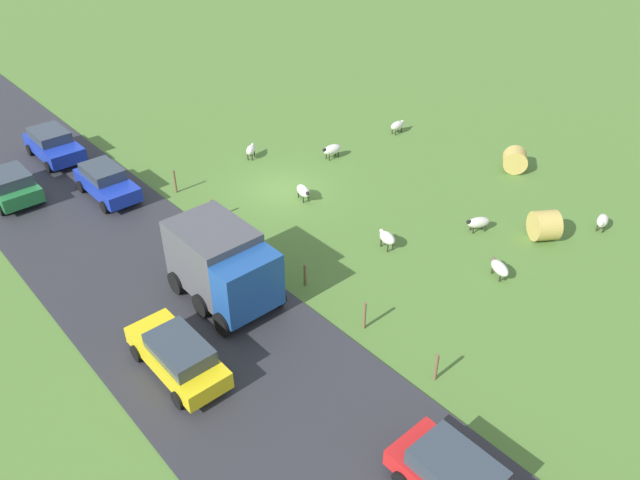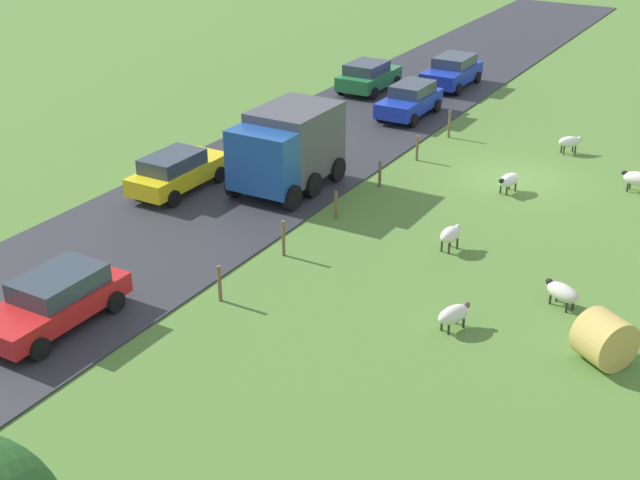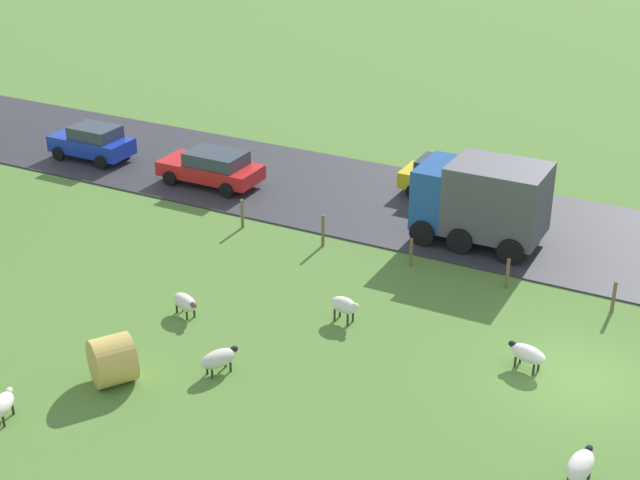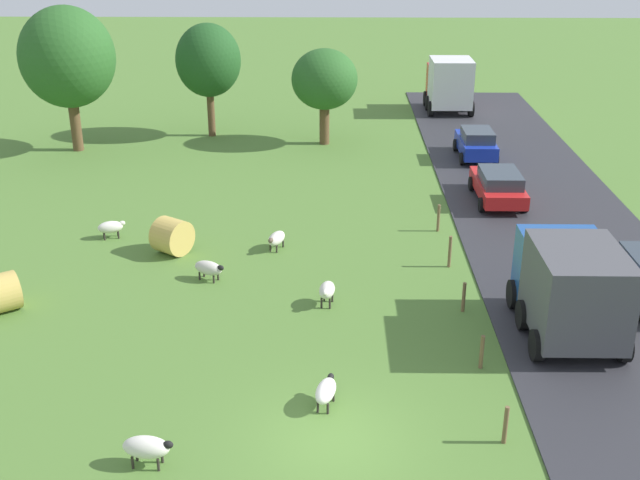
{
  "view_description": "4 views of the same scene",
  "coord_description": "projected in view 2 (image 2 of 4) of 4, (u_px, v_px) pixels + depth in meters",
  "views": [
    {
      "loc": [
        17.36,
        22.79,
        16.13
      ],
      "look_at": [
        3.06,
        6.54,
        1.44
      ],
      "focal_mm": 34.42,
      "sensor_mm": 36.0,
      "label": 1
    },
    {
      "loc": [
        -9.48,
        31.94,
        12.66
      ],
      "look_at": [
        2.67,
        11.17,
        1.2
      ],
      "focal_mm": 48.08,
      "sensor_mm": 36.0,
      "label": 2
    },
    {
      "loc": [
        -22.88,
        -3.62,
        14.77
      ],
      "look_at": [
        1.34,
        9.14,
        1.84
      ],
      "focal_mm": 51.43,
      "sensor_mm": 36.0,
      "label": 3
    },
    {
      "loc": [
        -0.04,
        -16.57,
        12.75
      ],
      "look_at": [
        -0.47,
        9.21,
        1.67
      ],
      "focal_mm": 44.5,
      "sensor_mm": 36.0,
      "label": 4
    }
  ],
  "objects": [
    {
      "name": "sheep_0",
      "position": [
        509.0,
        180.0,
        33.14
      ],
      "size": [
        0.77,
        1.25,
        0.76
      ],
      "color": "white",
      "rests_on": "ground_plane"
    },
    {
      "name": "fence_post_5",
      "position": [
        220.0,
        283.0,
        25.38
      ],
      "size": [
        0.12,
        0.12,
        1.17
      ],
      "primitive_type": "cylinder",
      "color": "brown",
      "rests_on": "ground_plane"
    },
    {
      "name": "sheep_6",
      "position": [
        638.0,
        179.0,
        33.13
      ],
      "size": [
        1.31,
        0.68,
        0.83
      ],
      "color": "silver",
      "rests_on": "ground_plane"
    },
    {
      "name": "sheep_4",
      "position": [
        450.0,
        235.0,
        28.5
      ],
      "size": [
        0.67,
        1.08,
        0.83
      ],
      "color": "silver",
      "rests_on": "ground_plane"
    },
    {
      "name": "sheep_2",
      "position": [
        454.0,
        314.0,
        23.98
      ],
      "size": [
        0.87,
        1.23,
        0.72
      ],
      "color": "silver",
      "rests_on": "ground_plane"
    },
    {
      "name": "car_2",
      "position": [
        452.0,
        71.0,
        46.72
      ],
      "size": [
        2.19,
        4.4,
        1.64
      ],
      "color": "#1933B2",
      "rests_on": "road_strip"
    },
    {
      "name": "fence_post_1",
      "position": [
        417.0,
        148.0,
        36.37
      ],
      "size": [
        0.12,
        0.12,
        1.09
      ],
      "primitive_type": "cylinder",
      "color": "brown",
      "rests_on": "ground_plane"
    },
    {
      "name": "car_0",
      "position": [
        410.0,
        100.0,
        41.78
      ],
      "size": [
        1.99,
        4.28,
        1.59
      ],
      "color": "#1933B2",
      "rests_on": "road_strip"
    },
    {
      "name": "road_strip",
      "position": [
        320.0,
        141.0,
        38.84
      ],
      "size": [
        8.0,
        80.0,
        0.06
      ],
      "primitive_type": "cube",
      "color": "#2D2D33",
      "rests_on": "ground_plane"
    },
    {
      "name": "car_7",
      "position": [
        177.0,
        171.0,
        33.03
      ],
      "size": [
        1.93,
        4.44,
        1.55
      ],
      "color": "yellow",
      "rests_on": "road_strip"
    },
    {
      "name": "sheep_5",
      "position": [
        562.0,
        292.0,
        25.11
      ],
      "size": [
        1.25,
        0.95,
        0.74
      ],
      "color": "beige",
      "rests_on": "ground_plane"
    },
    {
      "name": "fence_post_2",
      "position": [
        380.0,
        174.0,
        33.63
      ],
      "size": [
        0.12,
        0.12,
        1.08
      ],
      "primitive_type": "cylinder",
      "color": "brown",
      "rests_on": "ground_plane"
    },
    {
      "name": "car_6",
      "position": [
        368.0,
        76.0,
        45.84
      ],
      "size": [
        2.2,
        4.09,
        1.6
      ],
      "color": "#237238",
      "rests_on": "road_strip"
    },
    {
      "name": "ground_plane",
      "position": [
        516.0,
        179.0,
        34.65
      ],
      "size": [
        160.0,
        160.0,
        0.0
      ],
      "primitive_type": "plane",
      "color": "#517A33"
    },
    {
      "name": "sheep_7",
      "position": [
        570.0,
        142.0,
        37.18
      ],
      "size": [
        1.03,
        0.97,
        0.77
      ],
      "color": "silver",
      "rests_on": "ground_plane"
    },
    {
      "name": "truck_0",
      "position": [
        288.0,
        147.0,
        32.92
      ],
      "size": [
        2.88,
        4.66,
        3.11
      ],
      "color": "#1E4C99",
      "rests_on": "road_strip"
    },
    {
      "name": "car_1",
      "position": [
        54.0,
        299.0,
        23.98
      ],
      "size": [
        2.12,
        4.45,
        1.49
      ],
      "color": "red",
      "rests_on": "road_strip"
    },
    {
      "name": "fence_post_4",
      "position": [
        283.0,
        238.0,
        28.11
      ],
      "size": [
        0.12,
        0.12,
        1.25
      ],
      "primitive_type": "cylinder",
      "color": "brown",
      "rests_on": "ground_plane"
    },
    {
      "name": "hay_bale_0",
      "position": [
        605.0,
        339.0,
        22.34
      ],
      "size": [
        1.72,
        1.8,
        1.42
      ],
      "primitive_type": "cylinder",
      "rotation": [
        1.57,
        0.0,
        0.98
      ],
      "color": "tan",
      "rests_on": "ground_plane"
    },
    {
      "name": "fence_post_3",
      "position": [
        336.0,
        205.0,
        30.89
      ],
      "size": [
        0.12,
        0.12,
        1.06
      ],
      "primitive_type": "cylinder",
      "color": "brown",
      "rests_on": "ground_plane"
    },
    {
      "name": "fence_post_0",
      "position": [
        449.0,
        124.0,
        39.07
      ],
      "size": [
        0.12,
        0.12,
        1.29
      ],
      "primitive_type": "cylinder",
      "color": "brown",
      "rests_on": "ground_plane"
    }
  ]
}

